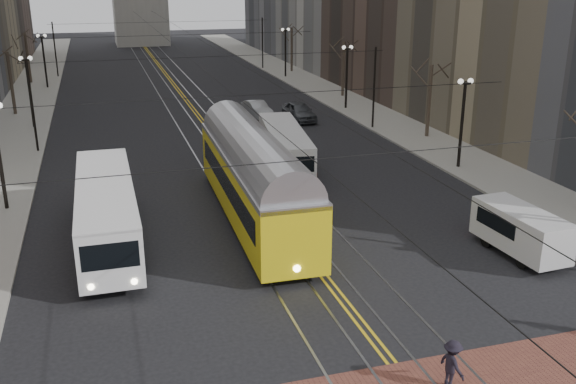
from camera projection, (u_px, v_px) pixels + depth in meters
ground at (380, 348)px, 21.91m from camera, size 260.00×260.00×0.00m
sidewalk_left at (25, 112)px, 58.62m from camera, size 5.00×140.00×0.15m
sidewalk_right at (333, 95)px, 66.73m from camera, size 5.00×140.00×0.15m
streetcar_rails at (189, 103)px, 62.69m from camera, size 4.80×130.00×0.02m
centre_lines at (189, 103)px, 62.69m from camera, size 0.42×130.00×0.01m
lamp_posts at (219, 107)px, 47.06m from camera, size 27.60×57.20×5.60m
street_trees at (204, 92)px, 52.95m from camera, size 31.68×53.28×5.60m
trolley_wires at (205, 81)px, 52.26m from camera, size 25.96×120.00×6.60m
transit_bus at (107, 214)px, 29.80m from camera, size 2.54×12.11×3.03m
streetcar at (254, 186)px, 32.62m from camera, size 3.28×15.84×3.72m
rear_bus at (285, 149)px, 41.42m from camera, size 3.64×10.49×2.68m
cargo_van at (520, 233)px, 28.78m from camera, size 2.19×4.97×2.15m
sedan_grey at (299, 111)px, 55.24m from camera, size 2.18×4.81×1.60m
sedan_silver at (257, 109)px, 56.69m from camera, size 2.11×4.44×1.40m
pedestrian_d at (452, 364)px, 19.59m from camera, size 0.76×1.12×1.60m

